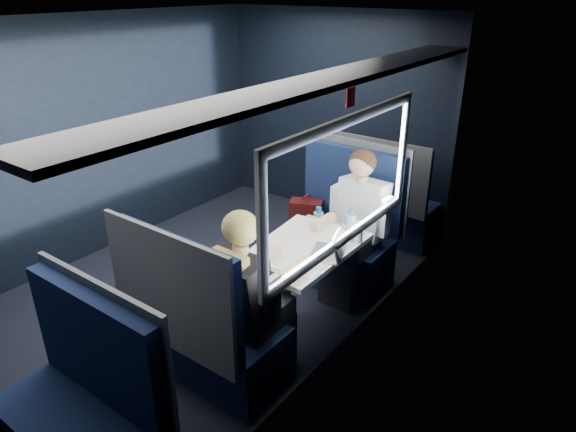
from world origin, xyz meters
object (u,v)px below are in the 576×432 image
Objects in this scene: laptop at (333,249)px; table at (302,255)px; man at (356,219)px; seat_row_front at (385,204)px; seat_row_back at (83,417)px; woman at (248,292)px; seat_bay_far at (205,331)px; seat_bay_near at (339,235)px; cup at (358,236)px; bottle_small at (350,226)px.

table is at bearing -179.73° from laptop.
seat_row_front is at bearing 102.83° from man.
seat_row_back is 0.88× the size of woman.
seat_bay_far is 1.09× the size of seat_row_back.
laptop is (0.20, -0.70, 0.08)m from man.
seat_bay_near is at bearing 90.27° from seat_row_back.
table is 1.82m from seat_row_front.
seat_row_back reaches higher than cup.
seat_row_back is (0.00, -0.92, -0.00)m from seat_bay_far.
seat_row_back is at bearing -100.89° from bottle_small.
man reaches higher than seat_row_front.
man is 1.00× the size of woman.
woman is at bearing -90.00° from man.
woman is at bearing 33.82° from seat_bay_far.
seat_row_front reaches higher than table.
table is at bearing 95.45° from woman.
woman is (0.07, -0.71, 0.06)m from table.
seat_bay_far is 1.09× the size of seat_row_front.
seat_bay_near is 0.95× the size of woman.
table is at bearing 78.22° from seat_bay_far.
seat_bay_far is 1.33m from bottle_small.
man is (0.25, -1.10, 0.31)m from seat_row_front.
seat_bay_near is at bearing 102.57° from table.
man reaches higher than bottle_small.
man is at bearing 112.46° from bottle_small.
man reaches higher than table.
man is at bearing 84.28° from seat_row_back.
bottle_small is (0.41, -1.48, 0.44)m from seat_row_front.
seat_row_front is at bearing 107.90° from cup.
table is at bearing -77.43° from seat_bay_near.
seat_row_back is (-0.18, -1.80, -0.25)m from table.
table is at bearing 84.20° from seat_row_back.
woman is 0.74m from laptop.
seat_row_back is at bearing -102.93° from woman.
bottle_small is at bearing 81.31° from woman.
seat_row_back is 1.16m from woman.
laptop is at bearing 62.89° from seat_bay_far.
seat_bay_far is at bearing -146.18° from woman.
seat_bay_near is 1.00× the size of seat_bay_far.
laptop is 1.44× the size of bottle_small.
seat_row_front is at bearing 90.00° from seat_bay_far.
woman reaches higher than seat_row_back.
seat_bay_near is at bearing 90.41° from seat_bay_far.
seat_bay_near is 13.15× the size of cup.
seat_bay_far is at bearing -99.03° from man.
seat_bay_near is 2.67m from seat_row_back.
man reaches higher than laptop.
man is (0.25, 1.57, 0.30)m from seat_bay_far.
laptop is (0.45, -1.80, 0.39)m from seat_row_front.
seat_bay_far is at bearing -108.81° from bottle_small.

